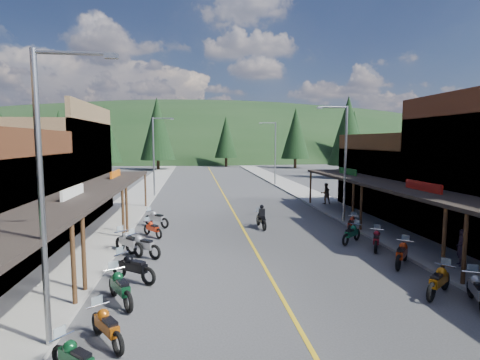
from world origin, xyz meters
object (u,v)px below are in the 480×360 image
object	(u,v)px
pine_9	(353,137)
bike_west_7	(133,266)
bike_east_9	(352,233)
pine_4	(296,133)
pine_0	(2,137)
pine_1	(98,134)
pine_10	(105,134)
bike_east_7	(402,252)
streetlight_2	(343,159)
pine_6	(410,137)
bike_west_9	(129,242)
streetlight_0	(47,187)
bike_east_8	(376,239)
pine_11	(348,131)
pine_3	(226,137)
bike_west_6	(120,286)
bike_west_11	(156,218)
pine_2	(157,129)
bike_east_5	(478,289)
pine_5	(346,131)
pine_8	(60,139)
bike_east_6	(439,280)
rider_on_bike	(261,218)
pine_7	(69,134)
pedestrian_east_a	(461,247)
pedestrian_east_b	(326,193)
shop_east_3	(408,181)
bike_west_5	(107,325)
bike_west_4	(76,358)
bike_west_8	(143,244)
streetlight_1	(155,153)
shop_west_3	(40,172)
bike_east_10	(352,224)

from	to	relation	value
pine_9	bike_west_7	xyz separation A→B (m)	(-29.59, -46.23, -5.73)
bike_west_7	bike_east_9	xyz separation A→B (m)	(11.14, 4.41, -0.06)
pine_4	pine_0	bearing A→B (deg)	178.03
pine_1	pine_9	size ratio (longest dim) A/B	1.16
pine_10	bike_east_7	size ratio (longest dim) A/B	5.27
streetlight_2	pine_6	world-z (taller)	pine_6
streetlight_2	bike_east_7	xyz separation A→B (m)	(-0.73, -8.76, -3.83)
bike_west_9	streetlight_0	bearing A→B (deg)	-135.45
bike_east_8	pine_0	bearing A→B (deg)	156.85
pine_11	pine_3	bearing A→B (deg)	119.74
bike_east_9	pine_0	bearing A→B (deg)	175.79
bike_east_8	pine_1	bearing A→B (deg)	143.24
bike_west_6	bike_west_11	xyz separation A→B (m)	(0.10, 11.83, -0.04)
pine_2	bike_east_5	size ratio (longest dim) A/B	6.46
pine_5	pine_8	xyz separation A→B (m)	(-56.00, -32.00, -2.01)
bike_east_6	rider_on_bike	size ratio (longest dim) A/B	1.00
pine_5	pine_7	size ratio (longest dim) A/B	1.12
streetlight_2	pine_5	bearing A→B (deg)	67.09
pedestrian_east_a	pedestrian_east_b	world-z (taller)	pedestrian_east_b
streetlight_2	bike_east_5	bearing A→B (deg)	-92.11
bike_east_5	bike_east_7	xyz separation A→B (m)	(-0.25, 4.27, 0.01)
streetlight_2	pine_4	size ratio (longest dim) A/B	0.64
shop_east_3	pine_5	world-z (taller)	pine_5
pine_9	bike_east_9	bearing A→B (deg)	-113.81
pine_5	bike_west_11	distance (m)	75.18
pine_1	pine_9	bearing A→B (deg)	-27.51
streetlight_0	pine_4	distance (m)	70.61
pine_9	bike_west_5	size ratio (longest dim) A/B	5.32
bike_east_9	bike_west_4	bearing A→B (deg)	-89.19
pine_3	bike_west_8	distance (m)	64.95
bike_west_7	streetlight_1	bearing A→B (deg)	40.36
bike_west_4	bike_west_8	world-z (taller)	bike_west_8
shop_west_3	pine_5	world-z (taller)	pine_5
pine_8	bike_west_8	distance (m)	41.67
bike_east_5	bike_east_10	size ratio (longest dim) A/B	1.04
shop_west_3	bike_west_9	distance (m)	11.77
pine_10	bike_west_9	distance (m)	49.19
pine_6	pine_9	bearing A→B (deg)	-139.18
pine_0	bike_west_4	bearing A→B (deg)	-63.89
pine_8	pedestrian_east_a	size ratio (longest dim) A/B	6.05
pine_6	bike_west_6	xyz separation A→B (m)	(-51.71, -67.31, -5.83)
bike_west_11	pine_3	bearing A→B (deg)	32.84
pine_9	bike_west_4	bearing A→B (deg)	-119.73
bike_west_11	bike_east_10	distance (m)	12.52
shop_east_3	pine_1	xyz separation A→B (m)	(-37.75, 58.70, 4.70)
streetlight_2	bike_west_6	distance (m)	17.40
pine_0	pine_7	distance (m)	16.14
pine_2	pine_4	distance (m)	28.08
bike_west_8	rider_on_bike	distance (m)	8.64
pine_1	bike_east_8	xyz separation A→B (m)	(30.31, -68.19, -6.65)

